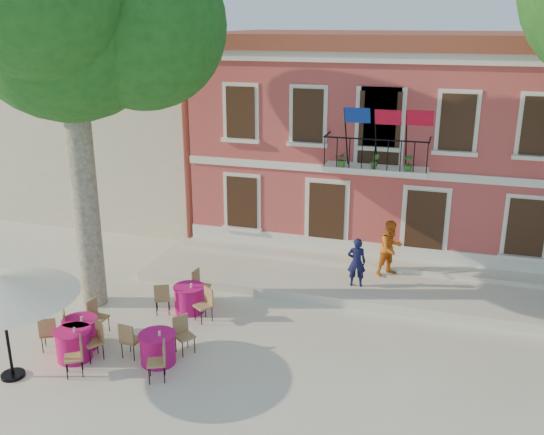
{
  "coord_description": "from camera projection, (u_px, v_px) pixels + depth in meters",
  "views": [
    {
      "loc": [
        4.34,
        -12.96,
        7.92
      ],
      "look_at": [
        -0.75,
        3.5,
        2.29
      ],
      "focal_mm": 40.0,
      "sensor_mm": 36.0,
      "label": 1
    }
  ],
  "objects": [
    {
      "name": "plane_tree_west",
      "position": [
        67.0,
        16.0,
        15.34
      ],
      "size": [
        5.53,
        5.53,
        10.86
      ],
      "color": "#A59E84",
      "rests_on": "ground"
    },
    {
      "name": "main_building",
      "position": [
        392.0,
        135.0,
        22.79
      ],
      "size": [
        13.5,
        9.59,
        7.5
      ],
      "color": "#BC4348",
      "rests_on": "ground"
    },
    {
      "name": "neighbor_west",
      "position": [
        135.0,
        130.0,
        27.11
      ],
      "size": [
        9.4,
        9.4,
        6.4
      ],
      "color": "beige",
      "rests_on": "ground"
    },
    {
      "name": "cafe_table_3",
      "position": [
        189.0,
        297.0,
        17.17
      ],
      "size": [
        1.87,
        1.7,
        0.95
      ],
      "color": "#C9126B",
      "rests_on": "ground"
    },
    {
      "name": "pedestrian_orange",
      "position": [
        391.0,
        248.0,
        18.76
      ],
      "size": [
        1.08,
        1.08,
        1.77
      ],
      "primitive_type": "imported",
      "rotation": [
        0.0,
        0.0,
        0.78
      ],
      "color": "orange",
      "rests_on": "terrace"
    },
    {
      "name": "ground",
      "position": [
        260.0,
        346.0,
        15.45
      ],
      "size": [
        90.0,
        90.0,
        0.0
      ],
      "primitive_type": "plane",
      "color": "beige",
      "rests_on": "ground"
    },
    {
      "name": "pedestrian_navy",
      "position": [
        357.0,
        262.0,
        18.01
      ],
      "size": [
        0.6,
        0.45,
        1.52
      ],
      "primitive_type": "imported",
      "rotation": [
        0.0,
        0.0,
        3.3
      ],
      "color": "#101238",
      "rests_on": "terrace"
    },
    {
      "name": "cafe_table_0",
      "position": [
        74.0,
        343.0,
        14.75
      ],
      "size": [
        1.44,
        1.82,
        0.95
      ],
      "color": "#C9126B",
      "rests_on": "ground"
    },
    {
      "name": "patio_umbrella",
      "position": [
        0.0,
        287.0,
        13.41
      ],
      "size": [
        3.43,
        3.43,
        2.55
      ],
      "color": "black",
      "rests_on": "ground"
    },
    {
      "name": "cafe_table_4",
      "position": [
        158.0,
        347.0,
        14.58
      ],
      "size": [
        1.69,
        1.87,
        0.95
      ],
      "color": "#C9126B",
      "rests_on": "ground"
    },
    {
      "name": "cafe_table_1",
      "position": [
        81.0,
        332.0,
        15.29
      ],
      "size": [
        1.87,
        1.68,
        0.95
      ],
      "color": "#C9126B",
      "rests_on": "ground"
    },
    {
      "name": "terrace",
      "position": [
        365.0,
        282.0,
        18.84
      ],
      "size": [
        14.0,
        3.4,
        0.3
      ],
      "primitive_type": "cube",
      "color": "silver",
      "rests_on": "ground"
    }
  ]
}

